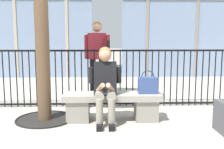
{
  "coord_description": "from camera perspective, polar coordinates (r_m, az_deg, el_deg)",
  "views": [
    {
      "loc": [
        -0.15,
        -4.19,
        1.35
      ],
      "look_at": [
        0.0,
        0.1,
        0.75
      ],
      "focal_mm": 41.88,
      "sensor_mm": 36.0,
      "label": 1
    }
  ],
  "objects": [
    {
      "name": "seated_person_with_phone",
      "position": [
        4.12,
        -1.48,
        -1.82
      ],
      "size": [
        0.52,
        0.66,
        1.21
      ],
      "color": "gray",
      "rests_on": "ground"
    },
    {
      "name": "bystander_at_railing",
      "position": [
        5.72,
        -3.24,
        4.45
      ],
      "size": [
        0.55,
        0.44,
        1.71
      ],
      "color": "black",
      "rests_on": "ground"
    },
    {
      "name": "handbag_on_bench",
      "position": [
        4.31,
        7.79,
        -2.26
      ],
      "size": [
        0.31,
        0.16,
        0.38
      ],
      "color": "#33477F",
      "rests_on": "stone_bench"
    },
    {
      "name": "stone_bench",
      "position": [
        4.32,
        0.05,
        -6.48
      ],
      "size": [
        1.6,
        0.44,
        0.45
      ],
      "color": "gray",
      "rests_on": "ground"
    },
    {
      "name": "ground_plane",
      "position": [
        4.4,
        0.05,
        -9.9
      ],
      "size": [
        60.0,
        60.0,
        0.0
      ],
      "primitive_type": "plane",
      "color": "#A8A091"
    },
    {
      "name": "plaza_railing",
      "position": [
        5.16,
        -0.32,
        -0.74
      ],
      "size": [
        8.01,
        0.04,
        1.13
      ],
      "color": "black",
      "rests_on": "ground"
    }
  ]
}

